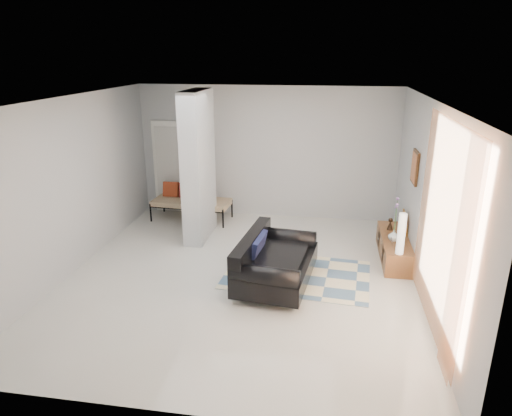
# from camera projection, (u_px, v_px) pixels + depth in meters

# --- Properties ---
(floor) EXTENTS (6.00, 6.00, 0.00)m
(floor) POSITION_uv_depth(u_px,v_px,m) (240.00, 276.00, 7.37)
(floor) COLOR beige
(floor) RESTS_ON ground
(ceiling) EXTENTS (6.00, 6.00, 0.00)m
(ceiling) POSITION_uv_depth(u_px,v_px,m) (238.00, 100.00, 6.46)
(ceiling) COLOR white
(ceiling) RESTS_ON wall_back
(wall_back) EXTENTS (6.00, 0.00, 6.00)m
(wall_back) POSITION_uv_depth(u_px,v_px,m) (266.00, 153.00, 9.72)
(wall_back) COLOR #B9BCBE
(wall_back) RESTS_ON ground
(wall_front) EXTENTS (6.00, 0.00, 6.00)m
(wall_front) POSITION_uv_depth(u_px,v_px,m) (175.00, 290.00, 4.11)
(wall_front) COLOR #B9BCBE
(wall_front) RESTS_ON ground
(wall_left) EXTENTS (0.00, 6.00, 6.00)m
(wall_left) POSITION_uv_depth(u_px,v_px,m) (72.00, 186.00, 7.33)
(wall_left) COLOR #B9BCBE
(wall_left) RESTS_ON ground
(wall_right) EXTENTS (0.00, 6.00, 6.00)m
(wall_right) POSITION_uv_depth(u_px,v_px,m) (428.00, 203.00, 6.50)
(wall_right) COLOR #B9BCBE
(wall_right) RESTS_ON ground
(partition_column) EXTENTS (0.35, 1.20, 2.80)m
(partition_column) POSITION_uv_depth(u_px,v_px,m) (198.00, 166.00, 8.58)
(partition_column) COLOR silver
(partition_column) RESTS_ON floor
(hallway_door) EXTENTS (0.85, 0.06, 2.04)m
(hallway_door) POSITION_uv_depth(u_px,v_px,m) (173.00, 167.00, 10.12)
(hallway_door) COLOR white
(hallway_door) RESTS_ON floor
(curtain) EXTENTS (0.00, 2.55, 2.55)m
(curtain) POSITION_uv_depth(u_px,v_px,m) (441.00, 228.00, 5.43)
(curtain) COLOR #FF8D43
(curtain) RESTS_ON wall_right
(wall_art) EXTENTS (0.04, 0.45, 0.55)m
(wall_art) POSITION_uv_depth(u_px,v_px,m) (415.00, 167.00, 7.47)
(wall_art) COLOR #37200F
(wall_art) RESTS_ON wall_right
(media_console) EXTENTS (0.45, 1.60, 0.80)m
(media_console) POSITION_uv_depth(u_px,v_px,m) (394.00, 247.00, 7.97)
(media_console) COLOR brown
(media_console) RESTS_ON floor
(loveseat) EXTENTS (1.22, 1.85, 0.76)m
(loveseat) POSITION_uv_depth(u_px,v_px,m) (273.00, 262.00, 7.08)
(loveseat) COLOR silver
(loveseat) RESTS_ON floor
(daybed) EXTENTS (1.69, 0.81, 0.77)m
(daybed) POSITION_uv_depth(u_px,v_px,m) (191.00, 200.00, 9.79)
(daybed) COLOR black
(daybed) RESTS_ON floor
(area_rug) EXTENTS (2.42, 1.72, 0.01)m
(area_rug) POSITION_uv_depth(u_px,v_px,m) (297.00, 275.00, 7.42)
(area_rug) COLOR #F2E7B9
(area_rug) RESTS_ON floor
(cylinder_lamp) EXTENTS (0.12, 0.12, 0.67)m
(cylinder_lamp) POSITION_uv_depth(u_px,v_px,m) (401.00, 234.00, 7.15)
(cylinder_lamp) COLOR silver
(cylinder_lamp) RESTS_ON media_console
(bronze_figurine) EXTENTS (0.11, 0.11, 0.22)m
(bronze_figurine) POSITION_uv_depth(u_px,v_px,m) (390.00, 224.00, 8.19)
(bronze_figurine) COLOR black
(bronze_figurine) RESTS_ON media_console
(vase) EXTENTS (0.20, 0.20, 0.19)m
(vase) POSITION_uv_depth(u_px,v_px,m) (394.00, 235.00, 7.71)
(vase) COLOR white
(vase) RESTS_ON media_console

